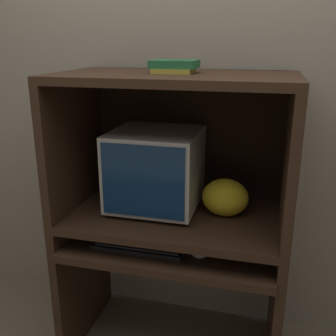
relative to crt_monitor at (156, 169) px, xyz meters
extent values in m
cube|color=gray|center=(0.11, 0.31, 0.33)|extent=(6.00, 0.06, 2.60)
cube|color=#382316|center=(-0.39, -0.05, -0.64)|extent=(0.04, 0.59, 0.65)
cube|color=#382316|center=(0.61, -0.05, -0.64)|extent=(0.04, 0.59, 0.65)
cube|color=#382316|center=(0.11, -0.20, -0.34)|extent=(0.96, 0.34, 0.04)
cube|color=#382316|center=(-0.39, -0.05, -0.26)|extent=(0.04, 0.59, 0.12)
cube|color=#382316|center=(0.61, -0.05, -0.26)|extent=(0.04, 0.59, 0.12)
cube|color=#382316|center=(0.11, -0.05, -0.22)|extent=(0.96, 0.59, 0.04)
cube|color=#382316|center=(-0.39, -0.05, 0.13)|extent=(0.04, 0.59, 0.65)
cube|color=#382316|center=(0.61, -0.05, 0.13)|extent=(0.04, 0.59, 0.65)
cube|color=#382316|center=(0.11, -0.05, 0.44)|extent=(0.96, 0.59, 0.04)
cube|color=black|center=(0.11, 0.23, 0.13)|extent=(0.96, 0.01, 0.65)
cylinder|color=beige|center=(0.00, 0.00, -0.19)|extent=(0.23, 0.23, 0.02)
cube|color=beige|center=(0.00, 0.00, 0.00)|extent=(0.41, 0.40, 0.36)
cube|color=navy|center=(0.00, -0.20, 0.00)|extent=(0.38, 0.01, 0.33)
cube|color=black|center=(-0.02, -0.20, -0.31)|extent=(0.42, 0.15, 0.02)
cube|color=#333335|center=(-0.02, -0.20, -0.30)|extent=(0.39, 0.12, 0.01)
ellipsoid|color=#B7B7B7|center=(0.26, -0.22, -0.31)|extent=(0.06, 0.04, 0.03)
ellipsoid|color=gold|center=(0.34, -0.01, -0.11)|extent=(0.22, 0.16, 0.18)
cube|color=gold|center=(0.10, -0.05, 0.46)|extent=(0.17, 0.14, 0.02)
cube|color=#236638|center=(0.10, -0.04, 0.49)|extent=(0.20, 0.15, 0.03)
camera|label=1|loc=(0.51, -1.72, 0.59)|focal=42.00mm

